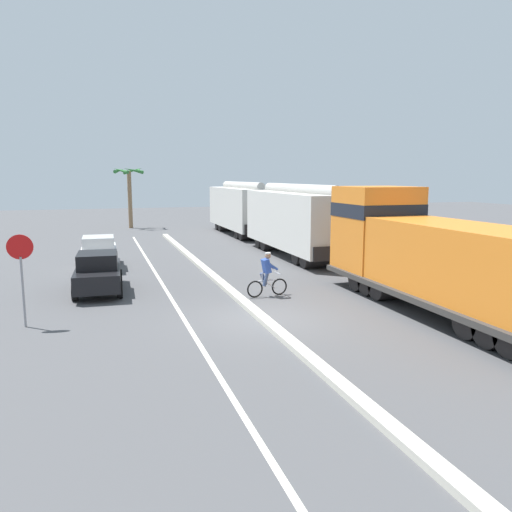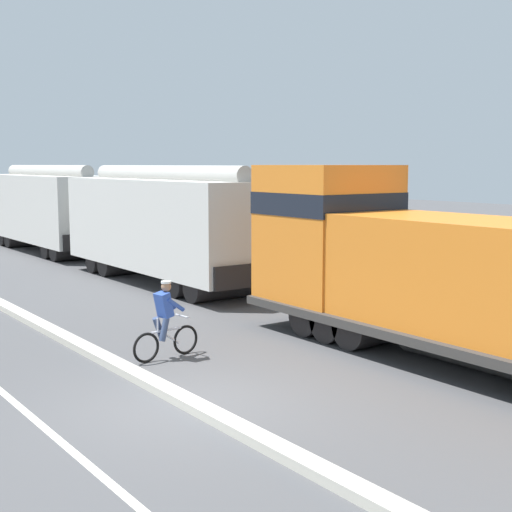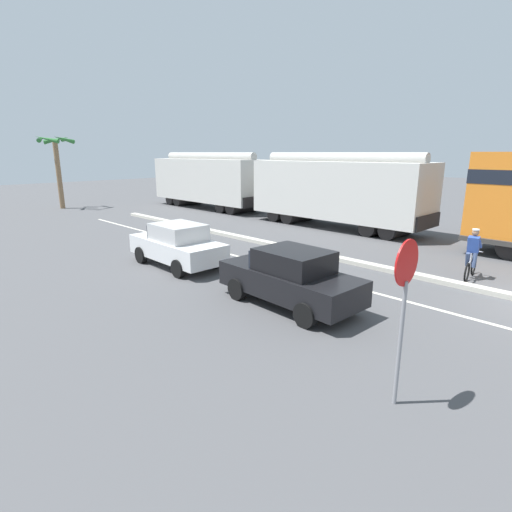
# 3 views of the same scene
# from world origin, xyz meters

# --- Properties ---
(median_curb) EXTENTS (0.36, 36.00, 0.16)m
(median_curb) POSITION_xyz_m (0.00, 6.00, 0.08)
(median_curb) COLOR beige
(median_curb) RESTS_ON ground
(lane_stripe) EXTENTS (0.14, 36.00, 0.01)m
(lane_stripe) POSITION_xyz_m (-2.40, 6.00, 0.00)
(lane_stripe) COLOR silver
(lane_stripe) RESTS_ON ground
(hopper_car_lead) EXTENTS (2.90, 10.60, 4.18)m
(hopper_car_lead) POSITION_xyz_m (6.04, 11.65, 2.08)
(hopper_car_lead) COLOR silver
(hopper_car_lead) RESTS_ON ground
(hopper_car_middle) EXTENTS (2.90, 10.60, 4.18)m
(hopper_car_middle) POSITION_xyz_m (6.04, 23.25, 2.08)
(hopper_car_middle) COLOR beige
(hopper_car_middle) RESTS_ON ground
(parked_car_black) EXTENTS (1.97, 4.27, 1.62)m
(parked_car_black) POSITION_xyz_m (-5.01, 5.62, 0.82)
(parked_car_black) COLOR black
(parked_car_black) RESTS_ON ground
(parked_car_white) EXTENTS (1.89, 4.23, 1.62)m
(parked_car_white) POSITION_xyz_m (-4.96, 11.23, 0.82)
(parked_car_white) COLOR silver
(parked_car_white) RESTS_ON ground
(cyclist) EXTENTS (1.71, 0.50, 1.71)m
(cyclist) POSITION_xyz_m (1.20, 2.89, 0.82)
(cyclist) COLOR black
(cyclist) RESTS_ON ground
(stop_sign) EXTENTS (0.76, 0.08, 2.88)m
(stop_sign) POSITION_xyz_m (-7.21, 1.39, 2.02)
(stop_sign) COLOR gray
(stop_sign) RESTS_ON ground
(palm_tree_near) EXTENTS (2.69, 2.73, 5.47)m
(palm_tree_near) POSITION_xyz_m (-2.10, 31.05, 4.04)
(palm_tree_near) COLOR #846647
(palm_tree_near) RESTS_ON ground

